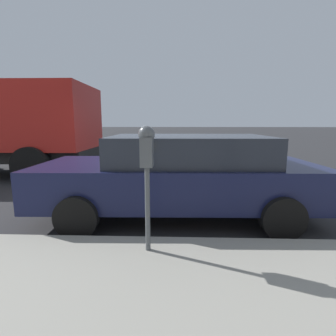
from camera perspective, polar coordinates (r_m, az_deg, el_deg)
name	(u,v)px	position (r m, az deg, el deg)	size (l,w,h in m)	color
ground_plane	(144,200)	(5.83, -5.33, -6.91)	(220.00, 220.00, 0.00)	#2B2B2D
parking_meter	(147,157)	(3.01, -4.62, 2.44)	(0.21, 0.19, 1.50)	#4C5156
car_navy	(181,174)	(4.67, 2.76, -1.27)	(2.25, 4.85, 1.45)	#14193D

